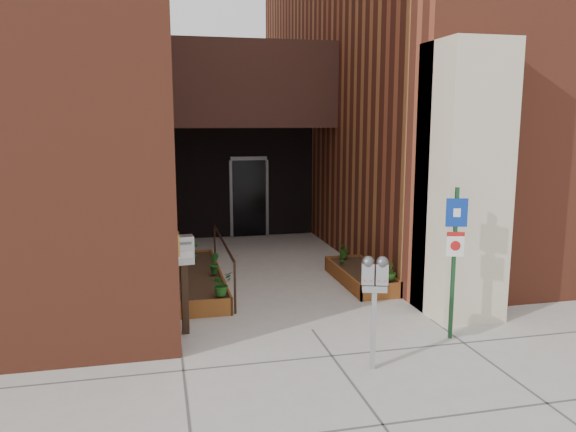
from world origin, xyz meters
TOP-DOWN VIEW (x-y plane):
  - ground at (0.00, 0.00)m, footprint 80.00×80.00m
  - architecture at (-0.18, 6.89)m, footprint 20.00×14.60m
  - planter_left at (-1.55, 2.70)m, footprint 0.90×3.60m
  - planter_right at (1.60, 2.20)m, footprint 0.80×2.20m
  - handrail at (-1.05, 2.65)m, footprint 0.04×3.34m
  - parking_meter at (0.40, -1.49)m, footprint 0.35×0.21m
  - sign_post at (1.90, -0.79)m, footprint 0.30×0.11m
  - payment_dropbox at (-1.90, 0.30)m, footprint 0.32×0.25m
  - shrub_left_a at (-1.27, 1.10)m, footprint 0.51×0.51m
  - shrub_left_b at (-1.25, 2.49)m, footprint 0.23×0.23m
  - shrub_left_c at (-1.85, 3.64)m, footprint 0.28×0.28m
  - shrub_left_d at (-1.56, 3.62)m, footprint 0.28×0.28m
  - shrub_right_a at (1.85, 1.30)m, footprint 0.22×0.22m
  - shrub_right_b at (1.35, 2.58)m, footprint 0.22×0.22m
  - shrub_right_c at (1.56, 3.10)m, footprint 0.39×0.39m

SIDE VIEW (x-z plane):
  - ground at x=0.00m, z-range 0.00..0.00m
  - planter_left at x=-1.55m, z-range -0.02..0.28m
  - planter_right at x=1.60m, z-range -0.02..0.28m
  - shrub_right_b at x=1.35m, z-range 0.30..0.60m
  - shrub_right_c at x=1.56m, z-range 0.30..0.63m
  - shrub_right_a at x=1.85m, z-range 0.30..0.64m
  - shrub_left_c at x=-1.85m, z-range 0.30..0.65m
  - shrub_left_d at x=-1.56m, z-range 0.30..0.68m
  - shrub_left_b at x=-1.25m, z-range 0.30..0.69m
  - shrub_left_a at x=-1.27m, z-range 0.30..0.70m
  - handrail at x=-1.05m, z-range 0.30..1.20m
  - payment_dropbox at x=-1.90m, z-range 0.33..1.84m
  - parking_meter at x=0.40m, z-range 0.41..1.91m
  - sign_post at x=1.90m, z-range 0.26..2.50m
  - architecture at x=-0.18m, z-range -0.02..9.98m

